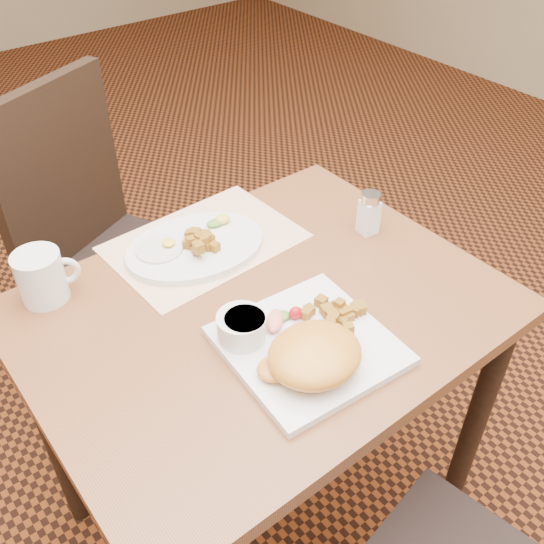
{
  "coord_description": "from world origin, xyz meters",
  "views": [
    {
      "loc": [
        -0.52,
        -0.7,
        1.55
      ],
      "look_at": [
        0.02,
        0.0,
        0.82
      ],
      "focal_mm": 40.0,
      "sensor_mm": 36.0,
      "label": 1
    }
  ],
  "objects_px": {
    "table": "(263,344)",
    "chair_far": "(103,240)",
    "plate_square": "(308,346)",
    "salt_shaker": "(369,212)",
    "plate_oval": "(196,247)",
    "coffee_mug": "(42,277)"
  },
  "relations": [
    {
      "from": "salt_shaker",
      "to": "coffee_mug",
      "type": "height_order",
      "value": "coffee_mug"
    },
    {
      "from": "table",
      "to": "coffee_mug",
      "type": "distance_m",
      "value": 0.46
    },
    {
      "from": "table",
      "to": "chair_far",
      "type": "distance_m",
      "value": 0.68
    },
    {
      "from": "chair_far",
      "to": "salt_shaker",
      "type": "height_order",
      "value": "chair_far"
    },
    {
      "from": "plate_oval",
      "to": "salt_shaker",
      "type": "bearing_deg",
      "value": -27.19
    },
    {
      "from": "table",
      "to": "plate_oval",
      "type": "relative_size",
      "value": 2.96
    },
    {
      "from": "table",
      "to": "chair_far",
      "type": "height_order",
      "value": "chair_far"
    },
    {
      "from": "chair_far",
      "to": "plate_oval",
      "type": "xyz_separation_m",
      "value": [
        0.04,
        -0.45,
        0.22
      ]
    },
    {
      "from": "chair_far",
      "to": "coffee_mug",
      "type": "distance_m",
      "value": 0.54
    },
    {
      "from": "salt_shaker",
      "to": "table",
      "type": "bearing_deg",
      "value": -171.51
    },
    {
      "from": "chair_far",
      "to": "plate_square",
      "type": "height_order",
      "value": "chair_far"
    },
    {
      "from": "table",
      "to": "chair_far",
      "type": "xyz_separation_m",
      "value": [
        -0.05,
        0.67,
        -0.1
      ]
    },
    {
      "from": "chair_far",
      "to": "salt_shaker",
      "type": "xyz_separation_m",
      "value": [
        0.38,
        -0.62,
        0.26
      ]
    },
    {
      "from": "chair_far",
      "to": "plate_square",
      "type": "distance_m",
      "value": 0.85
    },
    {
      "from": "plate_square",
      "to": "salt_shaker",
      "type": "distance_m",
      "value": 0.4
    },
    {
      "from": "plate_oval",
      "to": "salt_shaker",
      "type": "relative_size",
      "value": 3.05
    },
    {
      "from": "chair_far",
      "to": "coffee_mug",
      "type": "xyz_separation_m",
      "value": [
        -0.27,
        -0.39,
        0.26
      ]
    },
    {
      "from": "table",
      "to": "plate_square",
      "type": "xyz_separation_m",
      "value": [
        -0.01,
        -0.14,
        0.12
      ]
    },
    {
      "from": "plate_square",
      "to": "salt_shaker",
      "type": "xyz_separation_m",
      "value": [
        0.34,
        0.19,
        0.04
      ]
    },
    {
      "from": "chair_far",
      "to": "plate_oval",
      "type": "distance_m",
      "value": 0.5
    },
    {
      "from": "table",
      "to": "salt_shaker",
      "type": "height_order",
      "value": "salt_shaker"
    },
    {
      "from": "chair_far",
      "to": "plate_oval",
      "type": "relative_size",
      "value": 3.19
    }
  ]
}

